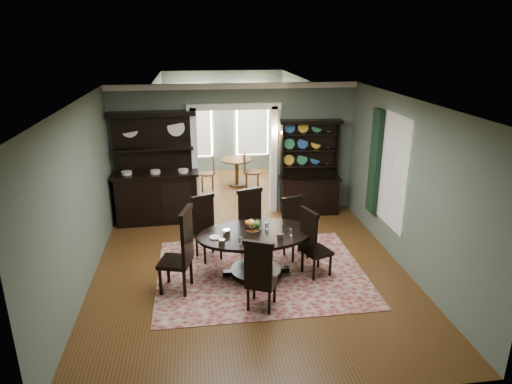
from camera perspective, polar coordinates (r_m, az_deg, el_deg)
room at (r=7.58m, az=-0.69°, el=0.41°), size 5.51×6.01×3.01m
parlor at (r=12.88m, az=-3.75°, el=8.00°), size 3.51×3.50×3.01m
doorway_trim at (r=10.39m, az=-2.72°, el=5.85°), size 2.08×0.25×2.57m
right_window at (r=9.09m, az=15.70°, el=3.06°), size 0.15×1.47×2.12m
wall_sconce at (r=10.31m, az=2.64°, el=7.29°), size 0.27×0.21×0.21m
rug at (r=8.23m, az=0.62°, el=-9.98°), size 3.62×2.91×0.01m
dining_table at (r=7.93m, az=0.01°, el=-6.72°), size 2.11×2.02×0.79m
centerpiece at (r=7.83m, az=-0.38°, el=-4.55°), size 1.43×0.92×0.23m
chair_far_left at (r=8.57m, az=-6.32°, el=-4.16°), size 0.58×0.57×1.21m
chair_far_mid at (r=8.56m, az=-0.51°, el=-3.68°), size 0.60×0.58×1.31m
chair_far_right at (r=8.60m, az=4.75°, el=-4.20°), size 0.54×0.52×1.16m
chair_end_left at (r=7.45m, az=-9.28°, el=-7.01°), size 0.63×0.65×1.44m
chair_end_right at (r=7.89m, az=7.05°, el=-6.17°), size 0.58×0.59×1.25m
chair_near at (r=6.90m, az=0.48°, el=-10.22°), size 0.57×0.56×1.20m
sideboard at (r=10.32m, az=-12.34°, el=0.93°), size 1.89×0.73×2.45m
welsh_dresser at (r=10.67m, az=6.67°, el=1.50°), size 1.43×0.61×2.19m
parlor_table at (r=12.57m, az=-2.42°, el=2.95°), size 0.82×0.82×0.76m
parlor_chair_left at (r=12.29m, az=-5.82°, el=2.56°), size 0.40×0.40×0.96m
parlor_chair_right at (r=12.19m, az=-0.84°, el=2.78°), size 0.47×0.46×1.06m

